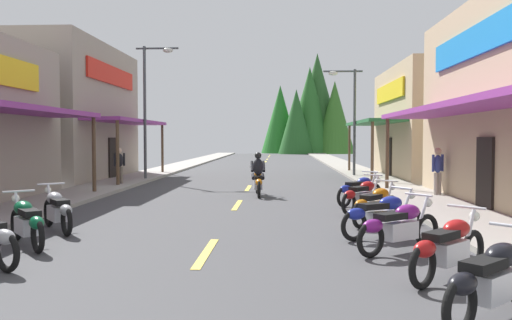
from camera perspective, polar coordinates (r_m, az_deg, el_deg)
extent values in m
cube|color=#424244|center=(27.70, 0.00, -1.95)|extent=(9.63, 82.38, 0.10)
cube|color=#9E9991|center=(28.60, -12.01, -1.64)|extent=(2.27, 82.38, 0.12)
cube|color=gray|center=(28.04, 12.25, -1.72)|extent=(2.27, 82.38, 0.12)
cube|color=#E0C64C|center=(9.40, -5.57, -10.23)|extent=(0.16, 2.40, 0.01)
cube|color=#E0C64C|center=(15.87, -2.09, -5.02)|extent=(0.16, 2.40, 0.01)
cube|color=#E0C64C|center=(21.20, -0.86, -3.14)|extent=(0.16, 2.40, 0.01)
cube|color=#E0C64C|center=(27.36, -0.03, -1.88)|extent=(0.16, 2.40, 0.01)
cube|color=#E0C64C|center=(32.77, 0.43, -1.17)|extent=(0.16, 2.40, 0.01)
cube|color=#E0C64C|center=(39.29, 0.82, -0.57)|extent=(0.16, 2.40, 0.01)
cube|color=#E0C64C|center=(45.20, 1.08, -0.18)|extent=(0.16, 2.40, 0.01)
cube|color=#E0C64C|center=(50.27, 1.25, 0.09)|extent=(0.16, 2.40, 0.01)
cube|color=#E0C64C|center=(56.72, 1.42, 0.35)|extent=(0.16, 2.40, 0.01)
cube|color=#E0C64C|center=(61.72, 1.53, 0.52)|extent=(0.16, 2.40, 0.01)
cylinder|color=brown|center=(19.63, -17.58, 0.41)|extent=(0.14, 0.14, 2.82)
cube|color=gray|center=(27.81, -22.34, 4.85)|extent=(6.67, 9.46, 6.65)
cube|color=#8C338C|center=(26.28, -13.91, 4.18)|extent=(1.80, 8.51, 0.16)
cylinder|color=brown|center=(22.19, -15.14, 0.66)|extent=(0.14, 0.14, 2.82)
cylinder|color=brown|center=(30.01, -10.37, 1.14)|extent=(0.14, 0.14, 2.82)
cube|color=red|center=(26.70, -15.71, 9.05)|extent=(0.10, 6.62, 0.90)
cube|color=black|center=(26.54, -15.65, 0.15)|extent=(0.08, 1.10, 2.10)
cube|color=#8C338C|center=(15.40, 21.23, 5.38)|extent=(1.80, 11.61, 0.16)
cylinder|color=brown|center=(20.63, 14.39, 0.54)|extent=(0.14, 0.14, 2.82)
cube|color=#197FCC|center=(15.92, 24.29, 12.54)|extent=(0.10, 9.03, 0.90)
cube|color=black|center=(15.70, 24.11, -1.48)|extent=(0.08, 1.10, 2.10)
cube|color=tan|center=(29.08, 22.55, 3.86)|extent=(8.12, 9.09, 5.77)
cube|color=#236033|center=(27.80, 12.86, 4.09)|extent=(1.80, 8.18, 0.16)
cylinder|color=brown|center=(23.84, 12.80, 0.80)|extent=(0.14, 0.14, 2.82)
cylinder|color=brown|center=(31.53, 10.34, 1.20)|extent=(0.14, 0.14, 2.82)
cube|color=yellow|center=(28.05, 14.59, 7.34)|extent=(0.10, 6.36, 0.90)
cube|color=black|center=(27.97, 14.56, 0.28)|extent=(0.08, 1.10, 2.10)
cylinder|color=#474C51|center=(25.35, -12.26, 5.03)|extent=(0.14, 0.14, 6.47)
cylinder|color=#474C51|center=(25.53, -10.94, 12.11)|extent=(2.05, 0.10, 0.10)
ellipsoid|color=silver|center=(25.40, -9.77, 11.94)|extent=(0.50, 0.30, 0.24)
cylinder|color=#474C51|center=(27.54, 10.90, 4.01)|extent=(0.14, 0.14, 5.69)
cylinder|color=#474C51|center=(27.67, 9.64, 9.71)|extent=(2.05, 0.10, 0.10)
ellipsoid|color=silver|center=(27.60, 8.55, 9.53)|extent=(0.50, 0.30, 0.24)
torus|color=black|center=(5.90, 21.73, -14.93)|extent=(0.54, 0.51, 0.64)
cube|color=silver|center=(6.53, 24.94, -12.57)|extent=(0.70, 0.68, 0.32)
ellipsoid|color=black|center=(6.63, 25.74, -9.50)|extent=(0.63, 0.62, 0.28)
cube|color=black|center=(6.24, 24.00, -10.59)|extent=(0.63, 0.61, 0.12)
ellipsoid|color=black|center=(5.88, 22.00, -12.66)|extent=(0.49, 0.47, 0.24)
torus|color=black|center=(8.78, 22.99, -9.22)|extent=(0.52, 0.52, 0.64)
torus|color=black|center=(7.48, 18.05, -11.18)|extent=(0.52, 0.52, 0.64)
cube|color=silver|center=(8.10, 20.74, -9.58)|extent=(0.69, 0.69, 0.32)
ellipsoid|color=#A51414|center=(8.22, 21.41, -7.15)|extent=(0.62, 0.62, 0.28)
cube|color=black|center=(7.83, 19.92, -7.89)|extent=(0.62, 0.62, 0.12)
ellipsoid|color=#A51414|center=(7.47, 18.27, -9.39)|extent=(0.48, 0.48, 0.24)
cylinder|color=silver|center=(8.60, 22.66, -7.22)|extent=(0.31, 0.30, 0.71)
cylinder|color=silver|center=(8.44, 22.36, -4.85)|extent=(0.45, 0.45, 0.04)
sphere|color=white|center=(8.72, 23.13, -5.77)|extent=(0.16, 0.16, 0.16)
torus|color=black|center=(10.26, 18.45, -7.48)|extent=(0.57, 0.46, 0.64)
torus|color=black|center=(9.14, 12.64, -8.63)|extent=(0.57, 0.46, 0.64)
cube|color=silver|center=(9.67, 15.73, -7.56)|extent=(0.73, 0.64, 0.32)
ellipsoid|color=#721972|center=(9.78, 16.51, -5.57)|extent=(0.64, 0.59, 0.28)
cube|color=black|center=(9.44, 14.76, -6.08)|extent=(0.65, 0.58, 0.12)
ellipsoid|color=#721972|center=(9.13, 12.87, -7.17)|extent=(0.50, 0.46, 0.24)
cylinder|color=silver|center=(10.11, 18.03, -5.73)|extent=(0.33, 0.27, 0.71)
cylinder|color=silver|center=(9.97, 17.63, -3.69)|extent=(0.39, 0.50, 0.04)
sphere|color=white|center=(10.21, 18.60, -4.52)|extent=(0.16, 0.16, 0.16)
torus|color=black|center=(11.48, 16.77, -6.41)|extent=(0.60, 0.41, 0.64)
torus|color=black|center=(10.50, 10.86, -7.17)|extent=(0.60, 0.41, 0.64)
cube|color=silver|center=(10.96, 13.95, -6.37)|extent=(0.75, 0.60, 0.32)
ellipsoid|color=navy|center=(11.05, 14.75, -4.63)|extent=(0.64, 0.56, 0.28)
cube|color=black|center=(10.76, 12.97, -5.02)|extent=(0.66, 0.54, 0.12)
ellipsoid|color=navy|center=(10.49, 11.08, -5.91)|extent=(0.50, 0.43, 0.24)
cylinder|color=silver|center=(11.35, 16.32, -4.83)|extent=(0.35, 0.24, 0.71)
cylinder|color=silver|center=(11.22, 15.90, -3.00)|extent=(0.34, 0.54, 0.04)
sphere|color=white|center=(11.43, 16.91, -3.77)|extent=(0.16, 0.16, 0.16)
torus|color=black|center=(13.28, 14.82, -5.19)|extent=(0.48, 0.56, 0.64)
torus|color=black|center=(11.98, 11.51, -5.99)|extent=(0.48, 0.56, 0.64)
cube|color=silver|center=(12.61, 13.25, -5.21)|extent=(0.66, 0.72, 0.32)
ellipsoid|color=#BF660C|center=(12.75, 13.70, -3.69)|extent=(0.60, 0.64, 0.28)
cube|color=black|center=(12.36, 12.70, -4.06)|extent=(0.60, 0.64, 0.12)
ellipsoid|color=#BF660C|center=(11.99, 11.64, -4.87)|extent=(0.46, 0.49, 0.24)
cylinder|color=silver|center=(13.13, 14.58, -3.83)|extent=(0.28, 0.33, 0.71)
cylinder|color=silver|center=(12.99, 14.35, -2.26)|extent=(0.49, 0.41, 0.04)
sphere|color=white|center=(13.25, 14.91, -2.91)|extent=(0.16, 0.16, 0.16)
torus|color=black|center=(15.24, 13.34, -4.20)|extent=(0.49, 0.55, 0.64)
torus|color=black|center=(13.97, 10.27, -4.78)|extent=(0.49, 0.55, 0.64)
cube|color=silver|center=(14.59, 11.88, -4.17)|extent=(0.67, 0.71, 0.32)
ellipsoid|color=#A51414|center=(14.73, 12.29, -2.86)|extent=(0.61, 0.63, 0.28)
cube|color=black|center=(14.35, 11.37, -3.15)|extent=(0.60, 0.64, 0.12)
ellipsoid|color=#A51414|center=(13.98, 10.39, -3.82)|extent=(0.47, 0.49, 0.24)
cylinder|color=silver|center=(15.10, 13.11, -3.01)|extent=(0.29, 0.32, 0.71)
cylinder|color=silver|center=(14.96, 12.89, -1.63)|extent=(0.48, 0.42, 0.04)
sphere|color=white|center=(15.22, 13.42, -2.21)|extent=(0.16, 0.16, 0.16)
torus|color=black|center=(16.67, 13.08, -3.64)|extent=(0.53, 0.51, 0.64)
torus|color=black|center=(15.49, 9.79, -4.07)|extent=(0.53, 0.51, 0.64)
cube|color=silver|center=(16.07, 11.50, -3.56)|extent=(0.70, 0.69, 0.32)
ellipsoid|color=navy|center=(16.20, 11.94, -2.38)|extent=(0.63, 0.62, 0.28)
cube|color=black|center=(15.85, 10.95, -2.62)|extent=(0.63, 0.62, 0.12)
ellipsoid|color=navy|center=(15.51, 9.92, -3.21)|extent=(0.48, 0.48, 0.24)
cylinder|color=silver|center=(16.54, 12.82, -2.53)|extent=(0.31, 0.30, 0.71)
cylinder|color=silver|center=(16.41, 12.59, -1.27)|extent=(0.44, 0.46, 0.04)
sphere|color=white|center=(16.65, 13.16, -1.81)|extent=(0.16, 0.16, 0.16)
torus|color=black|center=(8.85, -26.00, -9.19)|extent=(0.60, 0.41, 0.64)
ellipsoid|color=#99999E|center=(8.85, -26.19, -7.67)|extent=(0.50, 0.43, 0.24)
torus|color=black|center=(11.48, -25.11, -6.54)|extent=(0.50, 0.55, 0.64)
torus|color=black|center=(10.04, -23.13, -7.77)|extent=(0.50, 0.55, 0.64)
cube|color=silver|center=(10.75, -24.19, -6.69)|extent=(0.67, 0.71, 0.32)
ellipsoid|color=#0C5933|center=(10.89, -24.48, -4.87)|extent=(0.61, 0.63, 0.28)
cube|color=black|center=(10.47, -23.88, -5.38)|extent=(0.61, 0.64, 0.12)
ellipsoid|color=#0C5933|center=(10.05, -23.23, -6.43)|extent=(0.47, 0.49, 0.24)
cylinder|color=silver|center=(11.31, -24.99, -4.98)|extent=(0.29, 0.32, 0.71)
cylinder|color=silver|center=(11.15, -24.88, -3.17)|extent=(0.48, 0.42, 0.04)
sphere|color=white|center=(11.44, -25.19, -3.89)|extent=(0.16, 0.16, 0.16)
torus|color=black|center=(12.98, -22.07, -5.47)|extent=(0.47, 0.56, 0.64)
torus|color=black|center=(11.54, -20.33, -6.41)|extent=(0.47, 0.56, 0.64)
cube|color=silver|center=(12.24, -21.26, -5.54)|extent=(0.65, 0.72, 0.32)
ellipsoid|color=#99999E|center=(12.40, -21.51, -3.96)|extent=(0.60, 0.64, 0.28)
cube|color=black|center=(11.97, -20.98, -4.37)|extent=(0.59, 0.64, 0.12)
ellipsoid|color=#99999E|center=(11.55, -20.41, -5.25)|extent=(0.46, 0.49, 0.24)
cylinder|color=silver|center=(12.81, -21.96, -4.08)|extent=(0.28, 0.33, 0.71)
cylinder|color=silver|center=(12.66, -21.86, -2.47)|extent=(0.50, 0.40, 0.04)
sphere|color=white|center=(12.95, -22.14, -3.13)|extent=(0.16, 0.16, 0.16)
torus|color=black|center=(19.10, 0.13, -2.81)|extent=(0.15, 0.65, 0.64)
torus|color=black|center=(17.61, 0.32, -3.25)|extent=(0.15, 0.65, 0.64)
cube|color=silver|center=(18.35, 0.22, -2.77)|extent=(0.34, 0.72, 0.32)
ellipsoid|color=#BF660C|center=(18.52, 0.20, -1.73)|extent=(0.37, 0.59, 0.28)
cube|color=black|center=(18.07, 0.25, -1.96)|extent=(0.33, 0.62, 0.12)
ellipsoid|color=#BF660C|center=(17.64, 0.31, -2.49)|extent=(0.28, 0.46, 0.24)
cylinder|color=silver|center=(18.94, 0.15, -1.85)|extent=(0.09, 0.38, 0.71)
cylinder|color=silver|center=(18.80, 0.16, -0.75)|extent=(0.60, 0.09, 0.04)
sphere|color=white|center=(19.09, 0.13, -1.21)|extent=(0.16, 0.16, 0.16)
ellipsoid|color=black|center=(18.15, 0.24, -0.77)|extent=(0.41, 0.41, 0.64)
sphere|color=black|center=(18.18, 0.23, 0.50)|extent=(0.24, 0.24, 0.24)
cylinder|color=black|center=(18.34, -0.28, -1.83)|extent=(0.18, 0.43, 0.24)
cylinder|color=black|center=(18.44, -0.44, -0.72)|extent=(0.14, 0.51, 0.40)
cylinder|color=black|center=(18.35, 0.72, -1.83)|extent=(0.18, 0.43, 0.24)
cylinder|color=black|center=(18.46, 0.85, -0.72)|extent=(0.14, 0.51, 0.40)
cylinder|color=#726659|center=(22.84, -14.75, -1.79)|extent=(0.14, 0.14, 0.83)
cylinder|color=#726659|center=(22.74, -15.12, -1.82)|extent=(0.14, 0.14, 0.83)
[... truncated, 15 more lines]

